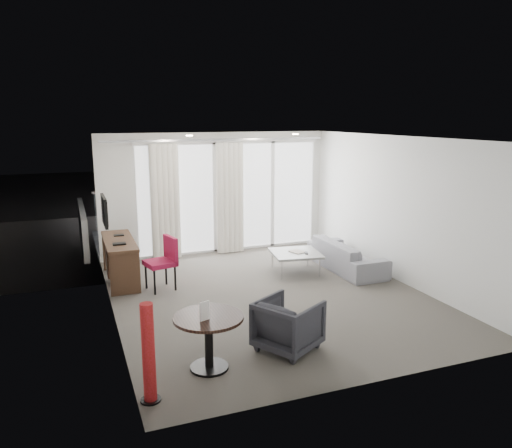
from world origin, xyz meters
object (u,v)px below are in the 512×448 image
object	(u,v)px
round_table	(209,342)
rattan_chair_a	(247,215)
red_lamp	(149,353)
coffee_table	(295,262)
sofa	(347,255)
desk	(120,261)
rattan_chair_b	(273,211)
desk_chair	(160,264)
tub_armchair	(288,325)

from	to	relation	value
round_table	rattan_chair_a	size ratio (longest dim) A/B	0.97
red_lamp	coffee_table	size ratio (longest dim) A/B	1.23
red_lamp	rattan_chair_a	size ratio (longest dim) A/B	1.28
round_table	sofa	xyz separation A→B (m)	(3.57, 2.85, -0.05)
desk	round_table	xyz separation A→B (m)	(0.63, -3.68, -0.05)
round_table	rattan_chair_b	world-z (taller)	rattan_chair_b
desk_chair	desk	bearing A→B (deg)	116.51
rattan_chair_b	sofa	bearing A→B (deg)	-102.06
rattan_chair_a	tub_armchair	bearing A→B (deg)	-118.67
desk	red_lamp	size ratio (longest dim) A/B	1.51
round_table	tub_armchair	distance (m)	1.09
desk	sofa	distance (m)	4.28
desk	tub_armchair	xyz separation A→B (m)	(1.71, -3.55, -0.05)
desk	rattan_chair_b	distance (m)	5.46
sofa	desk_chair	bearing A→B (deg)	88.10
red_lamp	rattan_chair_b	bearing A→B (deg)	58.70
coffee_table	round_table	bearing A→B (deg)	-130.20
desk_chair	sofa	bearing A→B (deg)	-15.38
tub_armchair	sofa	bearing A→B (deg)	-73.30
round_table	rattan_chair_b	size ratio (longest dim) A/B	1.02
desk	tub_armchair	size ratio (longest dim) A/B	2.25
red_lamp	desk	bearing A→B (deg)	88.10
round_table	tub_armchair	xyz separation A→B (m)	(1.08, 0.13, 0.00)
desk	rattan_chair_a	xyz separation A→B (m)	(3.52, 2.98, 0.04)
desk_chair	tub_armchair	distance (m)	3.06
rattan_chair_b	rattan_chair_a	bearing A→B (deg)	-170.02
sofa	rattan_chair_b	bearing A→B (deg)	-2.33
sofa	rattan_chair_b	size ratio (longest dim) A/B	2.38
coffee_table	rattan_chair_a	size ratio (longest dim) A/B	1.04
desk	rattan_chair_a	world-z (taller)	rattan_chair_a
desk_chair	red_lamp	bearing A→B (deg)	-115.54
desk_chair	round_table	size ratio (longest dim) A/B	1.11
red_lamp	rattan_chair_a	bearing A→B (deg)	62.77
desk_chair	rattan_chair_b	world-z (taller)	desk_chair
coffee_table	sofa	size ratio (longest dim) A/B	0.46
desk_chair	rattan_chair_b	distance (m)	5.49
desk_chair	coffee_table	world-z (taller)	desk_chair
sofa	desk	bearing A→B (deg)	78.86
red_lamp	tub_armchair	xyz separation A→B (m)	(1.85, 0.58, -0.21)
coffee_table	rattan_chair_b	bearing A→B (deg)	73.21
coffee_table	rattan_chair_b	size ratio (longest dim) A/B	1.09
tub_armchair	desk	bearing A→B (deg)	-5.14
round_table	desk_chair	bearing A→B (deg)	90.66
tub_armchair	rattan_chair_a	xyz separation A→B (m)	(1.81, 6.53, 0.09)
red_lamp	sofa	size ratio (longest dim) A/B	0.56
round_table	sofa	bearing A→B (deg)	38.60
red_lamp	tub_armchair	bearing A→B (deg)	17.39
desk_chair	rattan_chair_a	bearing A→B (deg)	38.07
desk	red_lamp	bearing A→B (deg)	-91.90
tub_armchair	desk_chair	bearing A→B (deg)	-9.41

